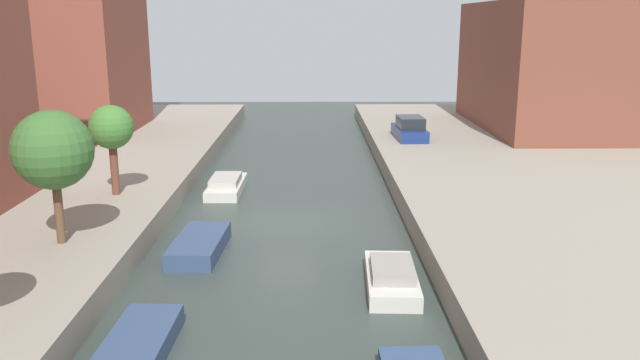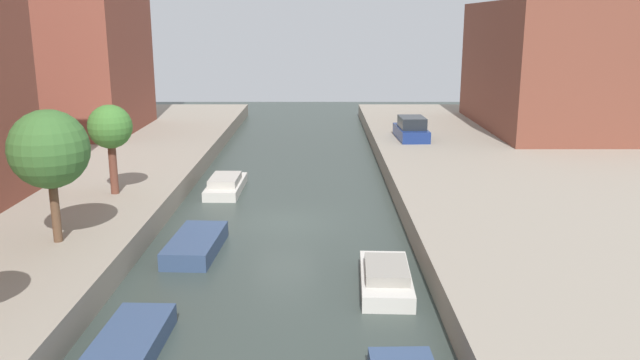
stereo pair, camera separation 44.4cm
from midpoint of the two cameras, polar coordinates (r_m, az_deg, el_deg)
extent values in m
plane|color=#333D38|center=(27.41, -2.62, -3.81)|extent=(84.00, 84.00, 0.00)
cube|color=gray|center=(30.49, 26.83, -2.52)|extent=(20.00, 64.00, 1.00)
cube|color=brown|center=(48.13, 20.70, 9.42)|extent=(10.00, 15.75, 8.61)
cylinder|color=brown|center=(23.47, -21.78, -2.40)|extent=(0.30, 0.30, 2.30)
sphere|color=#38662D|center=(23.01, -22.24, 2.56)|extent=(2.63, 2.63, 2.63)
cylinder|color=brown|center=(29.21, -17.31, 1.04)|extent=(0.34, 0.34, 2.30)
sphere|color=#407A31|center=(28.89, -17.56, 4.53)|extent=(1.87, 1.87, 1.87)
cube|color=navy|center=(41.72, 8.44, 4.13)|extent=(1.90, 4.14, 0.73)
cube|color=#1E2328|center=(41.30, 8.53, 5.05)|extent=(1.62, 2.30, 0.72)
cube|color=#33476B|center=(17.51, -15.93, -14.06)|extent=(1.67, 4.17, 0.56)
cube|color=#33476B|center=(24.27, -10.33, -5.63)|extent=(1.87, 4.00, 0.62)
cube|color=beige|center=(32.69, -7.83, -0.57)|extent=(1.67, 4.34, 0.47)
cube|color=#B2ADA3|center=(32.31, -7.93, 0.02)|extent=(1.40, 2.40, 0.37)
cube|color=beige|center=(21.05, 6.51, -8.76)|extent=(1.75, 4.01, 0.51)
cube|color=gray|center=(20.75, 6.59, -7.87)|extent=(1.44, 2.23, 0.33)
camera|label=1|loc=(0.22, -89.59, 0.10)|focal=36.20mm
camera|label=2|loc=(0.22, 90.41, -0.10)|focal=36.20mm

